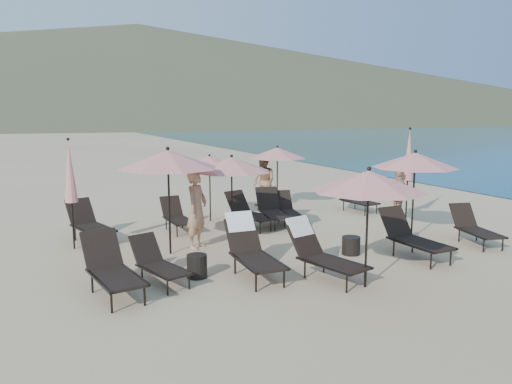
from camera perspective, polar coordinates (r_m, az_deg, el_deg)
name	(u,v)px	position (r m, az deg, el deg)	size (l,w,h in m)	color
ground	(356,262)	(11.32, 11.35, -7.80)	(800.00, 800.00, 0.00)	#D6BA8C
volcanic_headland	(157,74)	(321.73, -11.23, 13.11)	(690.00, 690.00, 55.00)	brown
lounger_0	(112,268)	(9.43, -16.18, -8.36)	(0.95, 1.89, 1.04)	black
lounger_1	(158,263)	(9.85, -11.10, -7.93)	(0.96, 1.59, 0.86)	black
lounger_2	(251,248)	(10.10, -0.57, -6.39)	(0.78, 1.91, 1.17)	black
lounger_3	(321,251)	(10.04, 7.40, -6.71)	(1.06, 1.89, 1.12)	black
lounger_4	(413,236)	(11.83, 17.45, -4.85)	(0.74, 1.83, 1.05)	black
lounger_5	(475,227)	(13.59, 23.70, -3.68)	(0.98, 1.69, 0.92)	black
lounger_6	(89,223)	(13.41, -18.52, -3.36)	(1.11, 1.87, 1.01)	black
lounger_7	(177,216)	(14.02, -9.03, -2.71)	(0.64, 1.55, 0.88)	black
lounger_8	(249,212)	(14.19, -0.78, -2.26)	(1.07, 1.81, 0.98)	black
lounger_9	(272,209)	(14.53, 1.88, -1.93)	(1.01, 1.86, 1.02)	black
lounger_10	(286,209)	(14.87, 3.49, -1.94)	(0.91, 1.62, 0.88)	black
lounger_11	(355,198)	(16.87, 11.21, -0.68)	(0.80, 1.69, 0.94)	black
umbrella_open_0	(168,159)	(11.47, -10.03, 3.70)	(2.32, 2.32, 2.49)	black
umbrella_open_1	(232,164)	(12.65, -2.81, 3.16)	(2.05, 2.05, 2.20)	black
umbrella_open_2	(415,160)	(13.28, 17.72, 3.47)	(2.15, 2.15, 2.32)	black
umbrella_open_3	(210,162)	(14.90, -5.33, 3.43)	(1.88, 1.88, 2.03)	black
umbrella_open_4	(277,153)	(16.89, 2.47, 4.49)	(1.99, 1.99, 2.14)	black
umbrella_open_5	(369,181)	(9.31, 12.75, 1.24)	(2.12, 2.12, 2.28)	black
umbrella_closed_0	(409,156)	(15.86, 17.06, 4.00)	(0.33, 0.33, 2.81)	black
umbrella_closed_1	(70,172)	(12.53, -20.50, 2.12)	(0.31, 0.31, 2.67)	black
side_table_0	(197,266)	(10.08, -6.76, -8.41)	(0.41, 0.41, 0.47)	black
side_table_1	(351,246)	(11.80, 10.80, -6.03)	(0.43, 0.43, 0.42)	black
beachgoer_a	(197,209)	(12.03, -6.79, -1.97)	(0.70, 0.46, 1.91)	tan
beachgoer_b	(264,182)	(17.00, 0.87, 1.20)	(0.89, 0.69, 1.83)	#9C7050
beachgoer_c	(399,195)	(15.61, 16.01, -0.34)	(0.92, 0.38, 1.58)	tan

